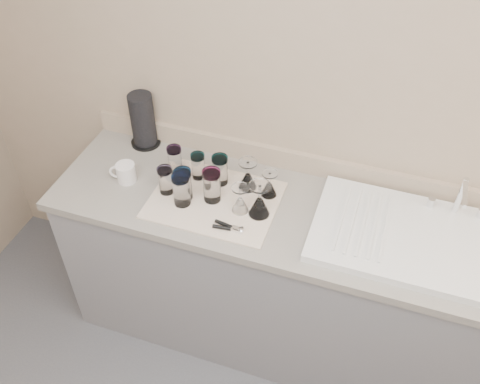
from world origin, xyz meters
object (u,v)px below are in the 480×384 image
at_px(tumbler_extra, 181,190).
at_px(sink_unit, 415,238).
at_px(paper_towel_roll, 143,121).
at_px(white_mug, 125,173).
at_px(tumbler_teal, 175,159).
at_px(can_opener, 229,227).
at_px(goblet_back_left, 248,179).
at_px(tumbler_cyan, 198,166).
at_px(tumbler_lavender, 212,185).
at_px(goblet_back_right, 269,187).
at_px(tumbler_blue, 183,184).
at_px(goblet_front_right, 259,204).
at_px(tumbler_purple, 220,170).
at_px(goblet_front_left, 240,202).
at_px(tumbler_magenta, 166,180).

bearing_deg(tumbler_extra, sink_unit, 6.15).
distance_m(tumbler_extra, paper_towel_roll, 0.49).
bearing_deg(white_mug, paper_towel_roll, 98.35).
bearing_deg(tumbler_teal, can_opener, -36.81).
relative_size(goblet_back_left, white_mug, 1.13).
height_order(tumbler_cyan, tumbler_lavender, tumbler_lavender).
height_order(can_opener, white_mug, white_mug).
distance_m(tumbler_cyan, tumbler_extra, 0.18).
xyz_separation_m(tumbler_cyan, goblet_back_right, (0.34, -0.01, -0.02)).
distance_m(tumbler_teal, tumbler_blue, 0.19).
relative_size(tumbler_cyan, goblet_back_right, 1.02).
relative_size(sink_unit, goblet_front_right, 5.05).
distance_m(tumbler_blue, white_mug, 0.30).
bearing_deg(white_mug, tumbler_cyan, 21.68).
xyz_separation_m(tumbler_purple, white_mug, (-0.41, -0.12, -0.04)).
xyz_separation_m(tumbler_teal, goblet_front_left, (0.37, -0.15, -0.02)).
relative_size(tumbler_magenta, tumbler_extra, 0.86).
distance_m(can_opener, white_mug, 0.57).
relative_size(tumbler_magenta, paper_towel_roll, 0.48).
relative_size(goblet_back_right, goblet_front_left, 0.96).
relative_size(tumbler_purple, goblet_front_left, 1.11).
height_order(goblet_back_right, can_opener, goblet_back_right).
bearing_deg(tumbler_blue, tumbler_purple, 52.07).
relative_size(tumbler_lavender, paper_towel_roll, 0.58).
bearing_deg(goblet_back_right, tumbler_blue, -157.97).
xyz_separation_m(tumbler_cyan, goblet_front_left, (0.25, -0.14, -0.02)).
xyz_separation_m(tumbler_extra, paper_towel_roll, (-0.35, 0.34, 0.05)).
height_order(tumbler_blue, white_mug, tumbler_blue).
bearing_deg(tumbler_purple, tumbler_lavender, -87.05).
height_order(sink_unit, tumbler_cyan, sink_unit).
relative_size(goblet_back_left, paper_towel_roll, 0.54).
xyz_separation_m(tumbler_cyan, goblet_front_right, (0.33, -0.14, -0.01)).
xyz_separation_m(tumbler_magenta, tumbler_blue, (0.09, -0.01, 0.01)).
height_order(tumbler_purple, goblet_front_left, tumbler_purple).
bearing_deg(tumbler_blue, tumbler_extra, -80.36).
height_order(tumbler_cyan, goblet_front_right, goblet_front_right).
distance_m(tumbler_lavender, can_opener, 0.21).
bearing_deg(tumbler_blue, tumbler_lavender, 14.56).
height_order(goblet_back_left, goblet_back_right, goblet_back_left).
bearing_deg(sink_unit, tumbler_blue, -175.87).
xyz_separation_m(tumbler_lavender, goblet_front_right, (0.22, -0.02, -0.03)).
xyz_separation_m(goblet_front_right, white_mug, (-0.64, 0.01, -0.02)).
bearing_deg(tumbler_blue, tumbler_teal, 125.65).
bearing_deg(tumbler_blue, white_mug, 174.89).
relative_size(goblet_back_right, white_mug, 0.96).
distance_m(tumbler_purple, tumbler_extra, 0.21).
height_order(sink_unit, goblet_front_right, sink_unit).
relative_size(tumbler_teal, paper_towel_roll, 0.49).
distance_m(goblet_back_left, paper_towel_roll, 0.61).
bearing_deg(tumbler_purple, tumbler_teal, 178.33).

